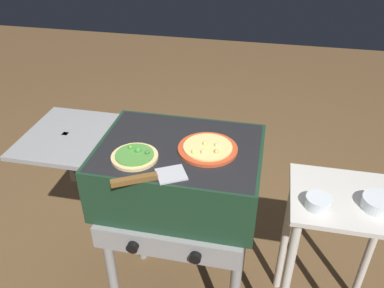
{
  "coord_description": "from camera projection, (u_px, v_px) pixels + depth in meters",
  "views": [
    {
      "loc": [
        0.31,
        -1.23,
        1.74
      ],
      "look_at": [
        0.05,
        0.0,
        0.92
      ],
      "focal_mm": 36.74,
      "sensor_mm": 36.0,
      "label": 1
    }
  ],
  "objects": [
    {
      "name": "grill",
      "position": [
        176.0,
        176.0,
        1.6
      ],
      "size": [
        0.96,
        0.53,
        0.9
      ],
      "color": "#193823",
      "rests_on": "ground_plane"
    },
    {
      "name": "pizza_cheese",
      "position": [
        207.0,
        149.0,
        1.49
      ],
      "size": [
        0.23,
        0.23,
        0.03
      ],
      "color": "#C64723",
      "rests_on": "grill"
    },
    {
      "name": "pizza_veggie",
      "position": [
        135.0,
        156.0,
        1.45
      ],
      "size": [
        0.18,
        0.18,
        0.03
      ],
      "color": "#E0C17F",
      "rests_on": "grill"
    },
    {
      "name": "spatula",
      "position": [
        150.0,
        177.0,
        1.35
      ],
      "size": [
        0.26,
        0.17,
        0.02
      ],
      "color": "#B7BABF",
      "rests_on": "grill"
    },
    {
      "name": "prep_table",
      "position": [
        338.0,
        238.0,
        1.6
      ],
      "size": [
        0.44,
        0.36,
        0.76
      ],
      "color": "beige",
      "rests_on": "ground_plane"
    },
    {
      "name": "topping_bowl_near",
      "position": [
        318.0,
        203.0,
        1.43
      ],
      "size": [
        0.09,
        0.09,
        0.04
      ],
      "color": "silver",
      "rests_on": "prep_table"
    },
    {
      "name": "topping_bowl_far",
      "position": [
        378.0,
        203.0,
        1.42
      ],
      "size": [
        0.11,
        0.11,
        0.04
      ],
      "color": "silver",
      "rests_on": "prep_table"
    }
  ]
}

